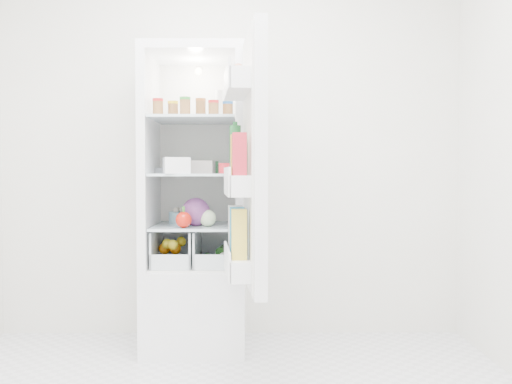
{
  "coord_description": "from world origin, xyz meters",
  "views": [
    {
      "loc": [
        0.14,
        -2.24,
        1.07
      ],
      "look_at": [
        0.16,
        0.95,
        0.95
      ],
      "focal_mm": 40.0,
      "sensor_mm": 36.0,
      "label": 1
    }
  ],
  "objects_px": {
    "red_cabbage": "(196,212)",
    "fridge_door": "(249,167)",
    "refrigerator": "(196,237)",
    "mushroom_bowl": "(181,218)"
  },
  "relations": [
    {
      "from": "refrigerator",
      "to": "red_cabbage",
      "type": "height_order",
      "value": "refrigerator"
    },
    {
      "from": "refrigerator",
      "to": "fridge_door",
      "type": "height_order",
      "value": "refrigerator"
    },
    {
      "from": "red_cabbage",
      "to": "fridge_door",
      "type": "relative_size",
      "value": 0.13
    },
    {
      "from": "red_cabbage",
      "to": "mushroom_bowl",
      "type": "height_order",
      "value": "red_cabbage"
    },
    {
      "from": "mushroom_bowl",
      "to": "fridge_door",
      "type": "height_order",
      "value": "fridge_door"
    },
    {
      "from": "mushroom_bowl",
      "to": "fridge_door",
      "type": "relative_size",
      "value": 0.12
    },
    {
      "from": "refrigerator",
      "to": "fridge_door",
      "type": "relative_size",
      "value": 1.38
    },
    {
      "from": "red_cabbage",
      "to": "fridge_door",
      "type": "bearing_deg",
      "value": -57.86
    },
    {
      "from": "refrigerator",
      "to": "red_cabbage",
      "type": "distance_m",
      "value": 0.21
    },
    {
      "from": "refrigerator",
      "to": "fridge_door",
      "type": "xyz_separation_m",
      "value": [
        0.33,
        -0.64,
        0.43
      ]
    }
  ]
}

